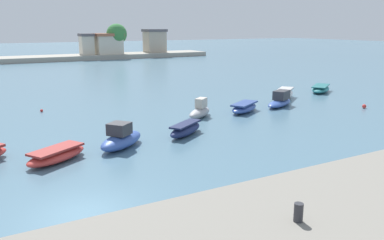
{
  "coord_description": "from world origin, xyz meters",
  "views": [
    {
      "loc": [
        -3.86,
        -16.85,
        8.26
      ],
      "look_at": [
        12.11,
        11.67,
        0.52
      ],
      "focal_mm": 37.22,
      "sensor_mm": 36.0,
      "label": 1
    }
  ],
  "objects_px": {
    "moored_boat_8": "(284,94)",
    "moored_boat_9": "(321,89)",
    "moored_boat_3": "(121,139)",
    "mooring_buoy_3": "(364,106)",
    "moored_boat_2": "(57,155)",
    "moored_boat_6": "(244,108)",
    "mooring_bollard": "(298,212)",
    "moored_boat_5": "(200,111)",
    "mooring_buoy_2": "(42,111)",
    "moored_boat_7": "(280,101)",
    "moored_boat_4": "(186,129)"
  },
  "relations": [
    {
      "from": "mooring_buoy_3",
      "to": "moored_boat_9",
      "type": "bearing_deg",
      "value": 67.69
    },
    {
      "from": "moored_boat_6",
      "to": "moored_boat_8",
      "type": "bearing_deg",
      "value": -7.01
    },
    {
      "from": "moored_boat_9",
      "to": "mooring_buoy_2",
      "type": "xyz_separation_m",
      "value": [
        -33.23,
        4.73,
        -0.27
      ]
    },
    {
      "from": "moored_boat_6",
      "to": "moored_boat_8",
      "type": "xyz_separation_m",
      "value": [
        8.51,
        3.69,
        0.11
      ]
    },
    {
      "from": "mooring_bollard",
      "to": "mooring_buoy_3",
      "type": "height_order",
      "value": "mooring_bollard"
    },
    {
      "from": "moored_boat_3",
      "to": "moored_boat_9",
      "type": "distance_m",
      "value": 32.07
    },
    {
      "from": "moored_boat_3",
      "to": "moored_boat_8",
      "type": "height_order",
      "value": "moored_boat_3"
    },
    {
      "from": "moored_boat_4",
      "to": "moored_boat_8",
      "type": "distance_m",
      "value": 19.51
    },
    {
      "from": "moored_boat_9",
      "to": "moored_boat_8",
      "type": "bearing_deg",
      "value": 156.24
    },
    {
      "from": "moored_boat_8",
      "to": "moored_boat_9",
      "type": "distance_m",
      "value": 7.42
    },
    {
      "from": "moored_boat_2",
      "to": "moored_boat_7",
      "type": "height_order",
      "value": "moored_boat_7"
    },
    {
      "from": "mooring_bollard",
      "to": "moored_boat_5",
      "type": "height_order",
      "value": "mooring_bollard"
    },
    {
      "from": "moored_boat_7",
      "to": "mooring_buoy_3",
      "type": "bearing_deg",
      "value": -63.42
    },
    {
      "from": "moored_boat_3",
      "to": "moored_boat_2",
      "type": "bearing_deg",
      "value": 151.76
    },
    {
      "from": "moored_boat_7",
      "to": "mooring_bollard",
      "type": "bearing_deg",
      "value": -157.0
    },
    {
      "from": "mooring_bollard",
      "to": "moored_boat_5",
      "type": "bearing_deg",
      "value": 67.74
    },
    {
      "from": "moored_boat_5",
      "to": "moored_boat_8",
      "type": "xyz_separation_m",
      "value": [
        13.47,
        3.51,
        -0.03
      ]
    },
    {
      "from": "mooring_buoy_2",
      "to": "mooring_bollard",
      "type": "bearing_deg",
      "value": -83.76
    },
    {
      "from": "mooring_bollard",
      "to": "mooring_buoy_2",
      "type": "xyz_separation_m",
      "value": [
        -3.45,
        31.6,
        -1.94
      ]
    },
    {
      "from": "moored_boat_3",
      "to": "moored_boat_6",
      "type": "relative_size",
      "value": 0.96
    },
    {
      "from": "moored_boat_3",
      "to": "mooring_buoy_3",
      "type": "distance_m",
      "value": 26.41
    },
    {
      "from": "mooring_bollard",
      "to": "moored_boat_5",
      "type": "relative_size",
      "value": 0.17
    },
    {
      "from": "moored_boat_5",
      "to": "mooring_buoy_2",
      "type": "xyz_separation_m",
      "value": [
        -12.46,
        9.59,
        -0.44
      ]
    },
    {
      "from": "moored_boat_3",
      "to": "moored_boat_6",
      "type": "height_order",
      "value": "moored_boat_3"
    },
    {
      "from": "moored_boat_4",
      "to": "moored_boat_7",
      "type": "bearing_deg",
      "value": -13.08
    },
    {
      "from": "mooring_bollard",
      "to": "moored_boat_6",
      "type": "height_order",
      "value": "mooring_bollard"
    },
    {
      "from": "moored_boat_2",
      "to": "mooring_buoy_3",
      "type": "distance_m",
      "value": 30.94
    },
    {
      "from": "moored_boat_2",
      "to": "mooring_buoy_2",
      "type": "height_order",
      "value": "moored_boat_2"
    },
    {
      "from": "moored_boat_4",
      "to": "moored_boat_9",
      "type": "relative_size",
      "value": 0.79
    },
    {
      "from": "moored_boat_5",
      "to": "moored_boat_9",
      "type": "height_order",
      "value": "moored_boat_5"
    },
    {
      "from": "moored_boat_4",
      "to": "moored_boat_9",
      "type": "xyz_separation_m",
      "value": [
        24.91,
        9.74,
        -0.05
      ]
    },
    {
      "from": "moored_boat_7",
      "to": "mooring_buoy_2",
      "type": "xyz_separation_m",
      "value": [
        -22.47,
        9.25,
        -0.46
      ]
    },
    {
      "from": "moored_boat_4",
      "to": "moored_boat_3",
      "type": "bearing_deg",
      "value": 153.56
    },
    {
      "from": "mooring_bollard",
      "to": "moored_boat_2",
      "type": "height_order",
      "value": "mooring_bollard"
    },
    {
      "from": "moored_boat_2",
      "to": "moored_boat_6",
      "type": "height_order",
      "value": "moored_boat_6"
    },
    {
      "from": "mooring_buoy_2",
      "to": "moored_boat_6",
      "type": "bearing_deg",
      "value": -29.25
    },
    {
      "from": "moored_boat_8",
      "to": "moored_boat_9",
      "type": "relative_size",
      "value": 0.96
    },
    {
      "from": "moored_boat_2",
      "to": "moored_boat_9",
      "type": "height_order",
      "value": "moored_boat_2"
    },
    {
      "from": "mooring_buoy_2",
      "to": "mooring_buoy_3",
      "type": "distance_m",
      "value": 32.61
    },
    {
      "from": "mooring_bollard",
      "to": "moored_boat_8",
      "type": "distance_m",
      "value": 34.05
    },
    {
      "from": "mooring_bollard",
      "to": "moored_boat_7",
      "type": "distance_m",
      "value": 29.39
    },
    {
      "from": "mooring_bollard",
      "to": "moored_boat_6",
      "type": "distance_m",
      "value": 25.98
    },
    {
      "from": "moored_boat_3",
      "to": "mooring_buoy_2",
      "type": "distance_m",
      "value": 15.41
    },
    {
      "from": "moored_boat_4",
      "to": "moored_boat_7",
      "type": "height_order",
      "value": "moored_boat_7"
    },
    {
      "from": "mooring_buoy_2",
      "to": "moored_boat_3",
      "type": "bearing_deg",
      "value": -79.17
    },
    {
      "from": "moored_boat_6",
      "to": "moored_boat_8",
      "type": "relative_size",
      "value": 0.92
    },
    {
      "from": "moored_boat_5",
      "to": "moored_boat_9",
      "type": "distance_m",
      "value": 21.33
    },
    {
      "from": "moored_boat_4",
      "to": "mooring_buoy_2",
      "type": "xyz_separation_m",
      "value": [
        -8.32,
        14.47,
        -0.32
      ]
    },
    {
      "from": "moored_boat_8",
      "to": "mooring_buoy_2",
      "type": "relative_size",
      "value": 18.05
    },
    {
      "from": "moored_boat_5",
      "to": "mooring_buoy_2",
      "type": "bearing_deg",
      "value": 104.94
    }
  ]
}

